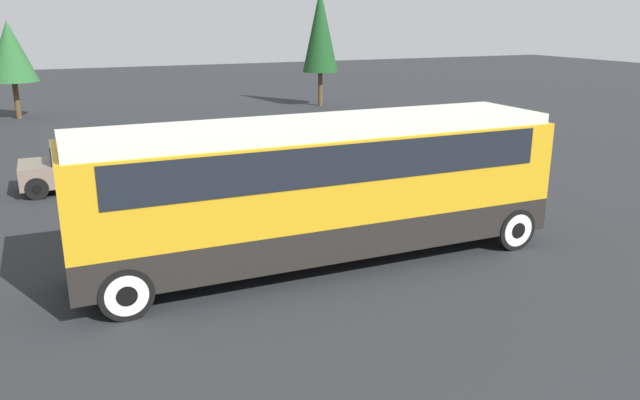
% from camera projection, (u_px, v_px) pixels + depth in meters
% --- Properties ---
extents(ground_plane, '(120.00, 120.00, 0.00)m').
position_uv_depth(ground_plane, '(320.00, 261.00, 14.11)').
color(ground_plane, '#26282B').
extents(tour_bus, '(10.63, 2.63, 3.18)m').
position_uv_depth(tour_bus, '(324.00, 179.00, 13.61)').
color(tour_bus, black).
rests_on(tour_bus, ground_plane).
extents(parked_car_near, '(4.69, 1.87, 1.38)m').
position_uv_depth(parked_car_near, '(304.00, 174.00, 19.02)').
color(parked_car_near, maroon).
rests_on(parked_car_near, ground_plane).
extents(parked_car_mid, '(4.71, 1.89, 1.52)m').
position_uv_depth(parked_car_mid, '(97.00, 164.00, 20.05)').
color(parked_car_mid, '#7A6B5B').
rests_on(parked_car_mid, ground_plane).
extents(tree_left, '(2.56, 2.56, 5.12)m').
position_uv_depth(tree_left, '(10.00, 52.00, 32.68)').
color(tree_left, brown).
rests_on(tree_left, ground_plane).
extents(tree_right, '(2.13, 2.13, 6.97)m').
position_uv_depth(tree_right, '(320.00, 31.00, 37.26)').
color(tree_right, brown).
rests_on(tree_right, ground_plane).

